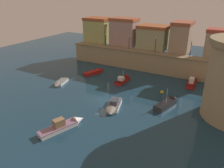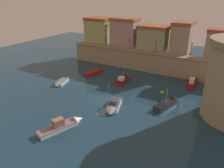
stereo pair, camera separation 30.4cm
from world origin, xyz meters
name	(u,v)px [view 2 (the right image)]	position (x,y,z in m)	size (l,w,h in m)	color
ground_plane	(104,100)	(0.00, 0.00, 0.00)	(97.27, 97.27, 0.00)	#19384C
quay_wall	(145,61)	(0.00, 17.51, 2.21)	(36.99, 2.89, 4.40)	#9E8966
old_town_backdrop	(144,35)	(-2.02, 21.17, 7.31)	(34.95, 5.85, 6.76)	tan
quay_lamp_0	(106,38)	(-10.22, 17.51, 6.39)	(0.32, 0.32, 2.94)	black
quay_lamp_1	(130,40)	(-3.90, 17.51, 6.50)	(0.32, 0.32, 3.13)	black
quay_lamp_2	(156,42)	(2.42, 17.51, 6.67)	(0.32, 0.32, 3.41)	black
quay_lamp_3	(192,47)	(9.79, 17.51, 6.59)	(0.32, 0.32, 3.28)	black
moored_boat_0	(124,79)	(-0.86, 8.97, 0.41)	(1.43, 5.17, 2.86)	red
moored_boat_1	(168,103)	(9.80, 3.49, 0.41)	(2.94, 5.84, 3.42)	#333338
moored_boat_2	(113,107)	(2.82, -2.04, 0.44)	(3.10, 5.29, 1.85)	white
moored_boat_4	(193,82)	(11.47, 14.14, 0.54)	(1.59, 5.76, 2.00)	red
moored_boat_5	(64,125)	(-0.40, -9.52, 0.44)	(3.53, 6.68, 2.00)	white
moored_boat_6	(96,72)	(-8.44, 10.11, 0.32)	(3.08, 5.29, 1.35)	red
moored_boat_7	(60,83)	(-11.00, 1.31, 0.30)	(2.40, 4.41, 1.40)	silver
mooring_buoy_0	(162,93)	(7.53, 7.60, 0.00)	(0.68, 0.68, 0.68)	yellow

